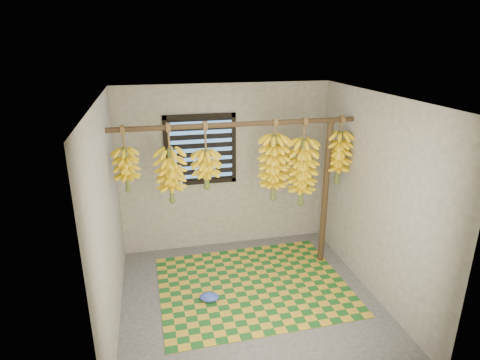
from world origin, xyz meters
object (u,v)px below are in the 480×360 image
object	(u,v)px
banana_bunch_a	(126,169)
banana_bunch_d	(274,168)
plastic_bag	(209,297)
banana_bunch_e	(302,172)
banana_bunch_f	(339,158)
support_post	(325,194)
banana_bunch_c	(206,169)
woven_mat	(253,285)
banana_bunch_b	(171,175)

from	to	relation	value
banana_bunch_a	banana_bunch_d	bearing A→B (deg)	-0.00
plastic_bag	banana_bunch_e	bearing A→B (deg)	23.70
banana_bunch_a	banana_bunch_f	size ratio (longest dim) A/B	0.87
support_post	banana_bunch_e	xyz separation A→B (m)	(-0.35, -0.00, 0.33)
support_post	banana_bunch_c	distance (m)	1.65
support_post	plastic_bag	world-z (taller)	support_post
support_post	banana_bunch_e	distance (m)	0.48
banana_bunch_d	banana_bunch_e	bearing A→B (deg)	-0.00
woven_mat	banana_bunch_a	bearing A→B (deg)	164.82
support_post	banana_bunch_a	bearing A→B (deg)	180.00
support_post	woven_mat	bearing A→B (deg)	-160.35
banana_bunch_a	banana_bunch_f	bearing A→B (deg)	-0.00
support_post	plastic_bag	size ratio (longest dim) A/B	8.65
plastic_bag	banana_bunch_a	xyz separation A→B (m)	(-0.84, 0.58, 1.47)
banana_bunch_e	banana_bunch_f	world-z (taller)	same
banana_bunch_e	banana_bunch_f	xyz separation A→B (m)	(0.50, 0.00, 0.17)
banana_bunch_a	banana_bunch_c	size ratio (longest dim) A/B	0.95
woven_mat	plastic_bag	bearing A→B (deg)	-161.59
support_post	banana_bunch_d	bearing A→B (deg)	180.00
woven_mat	banana_bunch_c	xyz separation A→B (m)	(-0.50, 0.39, 1.46)
woven_mat	banana_bunch_c	bearing A→B (deg)	142.11
banana_bunch_d	banana_bunch_e	distance (m)	0.39
woven_mat	banana_bunch_e	bearing A→B (deg)	27.63
banana_bunch_c	banana_bunch_f	world-z (taller)	same
banana_bunch_b	banana_bunch_e	xyz separation A→B (m)	(1.67, -0.00, -0.09)
woven_mat	banana_bunch_c	distance (m)	1.59
banana_bunch_a	banana_bunch_c	distance (m)	0.93
woven_mat	plastic_bag	xyz separation A→B (m)	(-0.59, -0.20, 0.05)
woven_mat	banana_bunch_b	size ratio (longest dim) A/B	2.40
plastic_bag	banana_bunch_c	world-z (taller)	banana_bunch_c
banana_bunch_d	woven_mat	bearing A→B (deg)	-132.60
support_post	plastic_bag	bearing A→B (deg)	-160.78
woven_mat	banana_bunch_c	size ratio (longest dim) A/B	2.82
banana_bunch_f	banana_bunch_b	bearing A→B (deg)	180.00
banana_bunch_e	banana_bunch_f	size ratio (longest dim) A/B	1.29
woven_mat	banana_bunch_e	distance (m)	1.57
woven_mat	banana_bunch_b	bearing A→B (deg)	157.25
banana_bunch_a	banana_bunch_e	bearing A→B (deg)	-0.00
woven_mat	banana_bunch_a	xyz separation A→B (m)	(-1.43, 0.39, 1.53)
support_post	banana_bunch_a	world-z (taller)	banana_bunch_a
banana_bunch_c	banana_bunch_d	size ratio (longest dim) A/B	0.79
banana_bunch_b	banana_bunch_a	bearing A→B (deg)	180.00
support_post	banana_bunch_a	size ratio (longest dim) A/B	2.55
plastic_bag	banana_bunch_b	bearing A→B (deg)	119.90
support_post	banana_bunch_c	xyz separation A→B (m)	(-1.58, 0.00, 0.47)
woven_mat	banana_bunch_f	distance (m)	1.98
woven_mat	plastic_bag	size ratio (longest dim) A/B	10.06
banana_bunch_a	plastic_bag	bearing A→B (deg)	-34.80
banana_bunch_b	banana_bunch_e	size ratio (longest dim) A/B	0.84
support_post	banana_bunch_f	size ratio (longest dim) A/B	2.23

